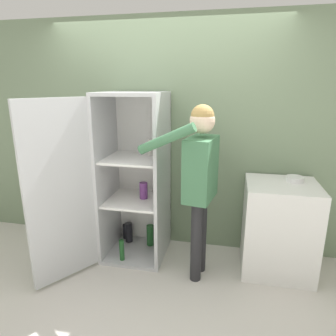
{
  "coord_description": "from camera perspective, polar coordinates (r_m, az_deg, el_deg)",
  "views": [
    {
      "loc": [
        0.72,
        -2.28,
        1.85
      ],
      "look_at": [
        0.1,
        0.6,
        1.02
      ],
      "focal_mm": 32.0,
      "sensor_mm": 36.0,
      "label": 1
    }
  ],
  "objects": [
    {
      "name": "ground_plane",
      "position": [
        3.03,
        -4.61,
        -22.07
      ],
      "size": [
        12.0,
        12.0,
        0.0
      ],
      "primitive_type": "plane",
      "color": "beige"
    },
    {
      "name": "wall_back",
      "position": [
        3.39,
        -0.35,
        5.91
      ],
      "size": [
        7.0,
        0.06,
        2.55
      ],
      "color": "gray",
      "rests_on": "ground_plane"
    },
    {
      "name": "refrigerator",
      "position": [
        3.18,
        -8.82,
        -2.49
      ],
      "size": [
        1.05,
        1.19,
        1.78
      ],
      "color": "#B7BABC",
      "rests_on": "ground_plane"
    },
    {
      "name": "person",
      "position": [
        2.75,
        6.08,
        -0.66
      ],
      "size": [
        0.7,
        0.54,
        1.69
      ],
      "color": "#262628",
      "rests_on": "ground_plane"
    },
    {
      "name": "counter",
      "position": [
        3.26,
        20.29,
        -10.59
      ],
      "size": [
        0.68,
        0.63,
        0.93
      ],
      "color": "white",
      "rests_on": "ground_plane"
    },
    {
      "name": "bowl",
      "position": [
        3.2,
        23.01,
        -1.93
      ],
      "size": [
        0.17,
        0.17,
        0.05
      ],
      "color": "white",
      "rests_on": "counter"
    }
  ]
}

